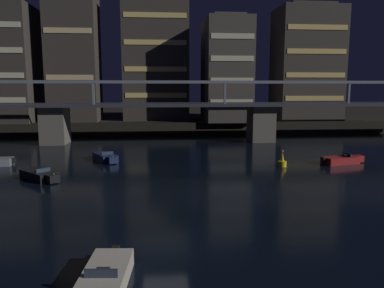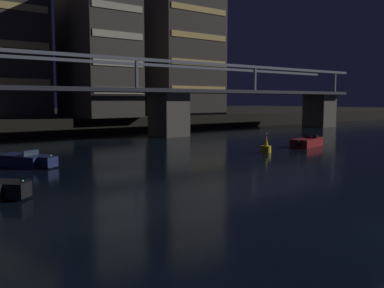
{
  "view_description": "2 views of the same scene",
  "coord_description": "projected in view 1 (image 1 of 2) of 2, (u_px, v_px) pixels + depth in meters",
  "views": [
    {
      "loc": [
        -0.27,
        -19.41,
        8.38
      ],
      "look_at": [
        3.21,
        19.87,
        2.48
      ],
      "focal_mm": 35.39,
      "sensor_mm": 36.0,
      "label": 1
    },
    {
      "loc": [
        -15.06,
        -6.36,
        4.61
      ],
      "look_at": [
        3.99,
        18.45,
        1.38
      ],
      "focal_mm": 39.8,
      "sensor_mm": 36.0,
      "label": 2
    }
  ],
  "objects": [
    {
      "name": "tower_west_tall",
      "position": [
        72.0,
        10.0,
        67.98
      ],
      "size": [
        8.76,
        8.22,
        40.21
      ],
      "color": "#38332D",
      "rests_on": "far_riverbank"
    },
    {
      "name": "tower_east_low",
      "position": [
        307.0,
        64.0,
        72.91
      ],
      "size": [
        12.0,
        9.24,
        21.68
      ],
      "color": "#38332D",
      "rests_on": "far_riverbank"
    },
    {
      "name": "tower_west_low",
      "position": [
        10.0,
        64.0,
        68.4
      ],
      "size": [
        9.54,
        12.25,
        21.1
      ],
      "color": "#38332D",
      "rests_on": "far_riverbank"
    },
    {
      "name": "ground_plane",
      "position": [
        165.0,
        244.0,
        20.38
      ],
      "size": [
        400.0,
        400.0,
        0.0
      ],
      "primitive_type": "plane",
      "color": "black"
    },
    {
      "name": "speedboat_near_center",
      "position": [
        342.0,
        160.0,
        41.95
      ],
      "size": [
        5.21,
        2.65,
        1.16
      ],
      "color": "maroon",
      "rests_on": "ground"
    },
    {
      "name": "far_riverbank",
      "position": [
        159.0,
        114.0,
        105.67
      ],
      "size": [
        240.0,
        80.0,
        2.2
      ],
      "primitive_type": "cube",
      "color": "black",
      "rests_on": "ground"
    },
    {
      "name": "speedboat_mid_right",
      "position": [
        105.0,
        279.0,
        15.9
      ],
      "size": [
        2.11,
        5.23,
        1.16
      ],
      "color": "beige",
      "rests_on": "ground"
    },
    {
      "name": "tower_east_tall",
      "position": [
        226.0,
        70.0,
        70.86
      ],
      "size": [
        8.12,
        12.6,
        19.1
      ],
      "color": "#423D38",
      "rests_on": "far_riverbank"
    },
    {
      "name": "speedboat_mid_center",
      "position": [
        106.0,
        157.0,
        43.6
      ],
      "size": [
        3.43,
        4.93,
        1.16
      ],
      "color": "#19234C",
      "rests_on": "ground"
    },
    {
      "name": "speedboat_mid_left",
      "position": [
        40.0,
        175.0,
        34.68
      ],
      "size": [
        4.37,
        4.4,
        1.16
      ],
      "color": "black",
      "rests_on": "ground"
    },
    {
      "name": "channel_buoy",
      "position": [
        282.0,
        162.0,
        40.4
      ],
      "size": [
        0.9,
        0.9,
        1.76
      ],
      "color": "yellow",
      "rests_on": "ground"
    },
    {
      "name": "river_bridge",
      "position": [
        160.0,
        114.0,
        57.9
      ],
      "size": [
        100.74,
        6.4,
        9.38
      ],
      "color": "#605B51",
      "rests_on": "ground"
    },
    {
      "name": "tower_central",
      "position": [
        156.0,
        57.0,
        74.27
      ],
      "size": [
        12.33,
        11.31,
        24.41
      ],
      "color": "#38332D",
      "rests_on": "far_riverbank"
    }
  ]
}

